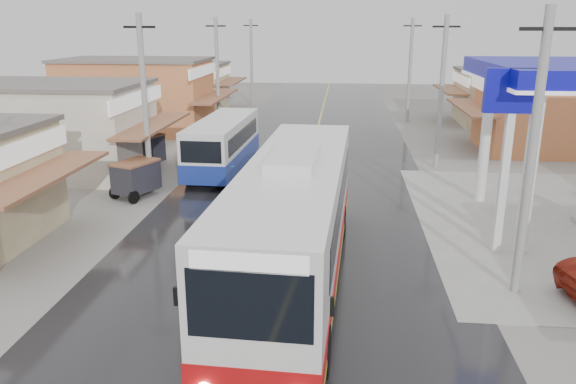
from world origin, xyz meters
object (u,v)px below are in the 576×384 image
coach_bus (294,222)px  tricycle_far (142,150)px  tricycle_near (136,177)px  second_bus (223,144)px  cyclist (225,171)px

coach_bus → tricycle_far: size_ratio=4.74×
coach_bus → tricycle_near: bearing=136.4°
second_bus → cyclist: bearing=-75.3°
coach_bus → tricycle_near: (-7.87, 8.12, -1.00)m
second_bus → tricycle_near: second_bus is taller
cyclist → tricycle_far: 5.96m
coach_bus → second_bus: size_ratio=1.55×
tricycle_near → tricycle_far: (-1.51, 5.15, 0.08)m
second_bus → tricycle_far: size_ratio=3.06×
coach_bus → cyclist: 11.15m
tricycle_near → tricycle_far: 5.37m
second_bus → cyclist: second_bus is taller
coach_bus → tricycle_far: coach_bus is taller
second_bus → cyclist: 2.93m
coach_bus → cyclist: (-4.26, 10.24, -1.20)m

